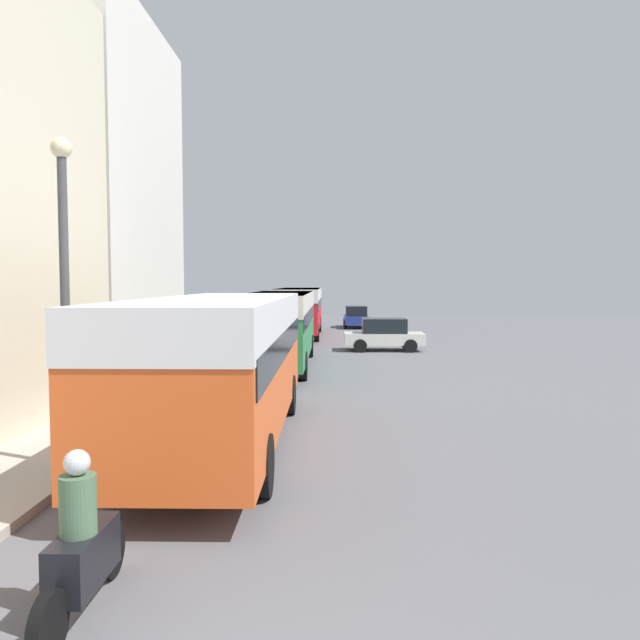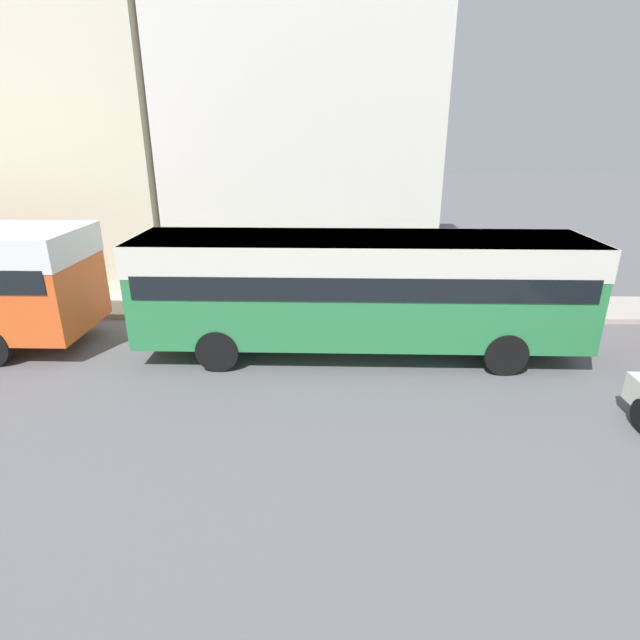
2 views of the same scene
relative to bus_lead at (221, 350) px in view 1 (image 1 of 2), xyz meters
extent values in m
cube|color=silver|center=(-7.26, 10.06, 4.41)|extent=(6.08, 8.99, 12.80)
cube|color=#EA5B23|center=(0.00, 0.00, -0.21)|extent=(2.60, 9.88, 2.56)
cube|color=white|center=(0.00, 0.00, 0.69)|extent=(2.62, 9.92, 0.77)
cube|color=black|center=(0.00, 0.00, 0.11)|extent=(2.65, 9.48, 0.56)
cylinder|color=black|center=(-1.19, 3.06, -1.49)|extent=(0.28, 1.00, 1.00)
cylinder|color=black|center=(1.19, 3.06, -1.49)|extent=(0.28, 1.00, 1.00)
cylinder|color=black|center=(-1.19, -3.06, -1.49)|extent=(0.28, 1.00, 1.00)
cylinder|color=black|center=(1.19, -3.06, -1.49)|extent=(0.28, 1.00, 1.00)
cube|color=#2D8447|center=(0.17, 11.83, -0.27)|extent=(2.42, 10.71, 2.45)
cube|color=silver|center=(0.17, 11.83, 0.59)|extent=(2.45, 10.76, 0.73)
cube|color=black|center=(0.17, 11.83, 0.04)|extent=(2.47, 10.28, 0.54)
cylinder|color=black|center=(-0.94, 15.15, -1.49)|extent=(0.28, 1.00, 1.00)
cylinder|color=black|center=(1.28, 15.15, -1.49)|extent=(0.28, 1.00, 1.00)
cylinder|color=black|center=(-0.94, 8.51, -1.49)|extent=(0.28, 1.00, 1.00)
cylinder|color=black|center=(1.28, 8.51, -1.49)|extent=(0.28, 1.00, 1.00)
cube|color=red|center=(0.22, 25.72, -0.26)|extent=(2.58, 10.83, 2.46)
cube|color=white|center=(0.22, 25.72, 0.61)|extent=(2.60, 10.88, 0.74)
cube|color=black|center=(0.22, 25.72, 0.05)|extent=(2.63, 10.39, 0.54)
cylinder|color=black|center=(-0.96, 29.07, -1.49)|extent=(0.28, 1.00, 1.00)
cylinder|color=black|center=(1.41, 29.07, -1.49)|extent=(0.28, 1.00, 1.00)
cylinder|color=black|center=(-0.96, 22.36, -1.49)|extent=(0.28, 1.00, 1.00)
cylinder|color=black|center=(1.41, 22.36, -1.49)|extent=(0.28, 1.00, 1.00)
cube|color=black|center=(-0.24, -6.56, -1.39)|extent=(0.38, 1.10, 0.55)
cylinder|color=black|center=(-0.24, -5.76, -1.67)|extent=(0.10, 0.64, 0.64)
cylinder|color=black|center=(-0.24, -7.36, -1.67)|extent=(0.12, 0.64, 0.64)
cylinder|color=#4C6B4C|center=(-0.24, -6.66, -0.82)|extent=(0.36, 0.36, 0.60)
sphere|color=silver|center=(-0.24, -6.66, -0.39)|extent=(0.26, 0.26, 0.26)
cube|color=navy|center=(4.04, 33.21, -1.39)|extent=(1.74, 4.20, 0.56)
cube|color=black|center=(4.04, 33.21, -0.75)|extent=(1.53, 2.31, 0.72)
cylinder|color=black|center=(4.84, 31.90, -1.67)|extent=(0.22, 0.64, 0.64)
cylinder|color=black|center=(3.24, 31.90, -1.67)|extent=(0.22, 0.64, 0.64)
cylinder|color=black|center=(4.84, 34.51, -1.67)|extent=(0.22, 0.64, 0.64)
cylinder|color=black|center=(3.24, 34.51, -1.67)|extent=(0.22, 0.64, 0.64)
cube|color=silver|center=(4.83, 17.86, -1.39)|extent=(3.88, 1.80, 0.55)
cube|color=black|center=(4.83, 17.86, -0.76)|extent=(2.13, 1.59, 0.72)
cylinder|color=black|center=(3.62, 17.03, -1.67)|extent=(0.64, 0.22, 0.64)
cylinder|color=black|center=(3.62, 18.69, -1.67)|extent=(0.64, 0.22, 0.64)
cylinder|color=black|center=(6.03, 17.03, -1.67)|extent=(0.64, 0.22, 0.64)
cylinder|color=black|center=(6.03, 18.69, -1.67)|extent=(0.64, 0.22, 0.64)
cylinder|color=#232838|center=(-2.43, 10.91, -1.40)|extent=(0.35, 0.35, 0.88)
cylinder|color=#4C6B4C|center=(-2.43, 10.91, -0.60)|extent=(0.43, 0.43, 0.73)
sphere|color=tan|center=(-2.43, 10.91, -0.11)|extent=(0.24, 0.24, 0.24)
cylinder|color=#47474C|center=(-2.37, -1.92, 0.85)|extent=(0.16, 0.16, 5.38)
sphere|color=beige|center=(-2.37, -1.92, 3.69)|extent=(0.36, 0.36, 0.36)
camera|label=1|loc=(2.28, -12.67, 1.40)|focal=35.00mm
camera|label=2|loc=(11.82, 11.21, 3.27)|focal=28.00mm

